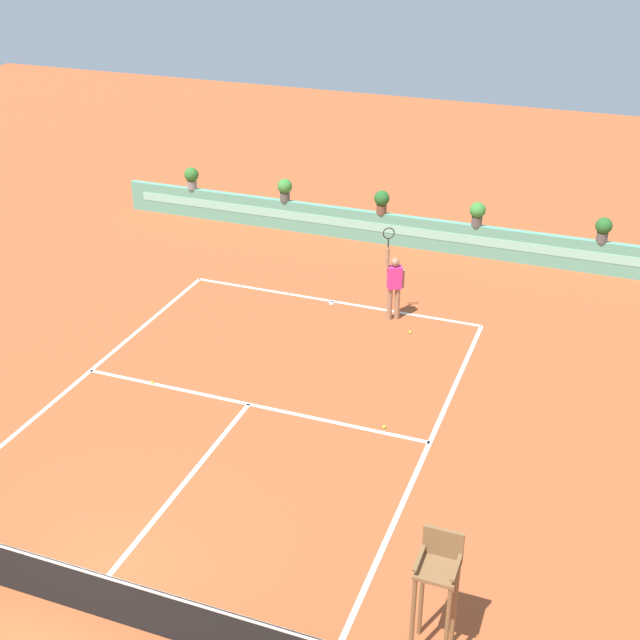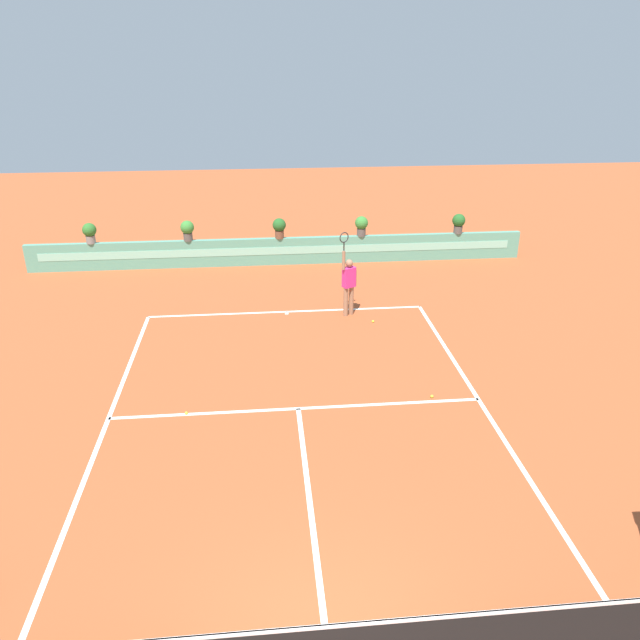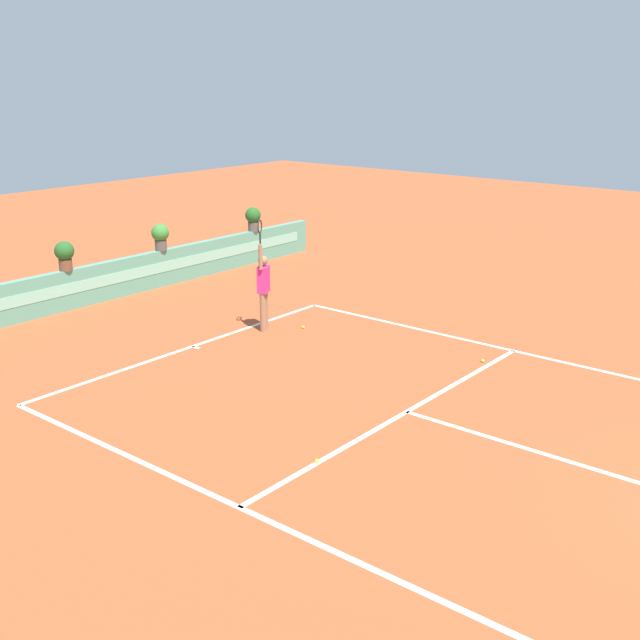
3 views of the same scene
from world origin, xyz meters
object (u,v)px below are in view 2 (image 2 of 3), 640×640
tennis_player (349,282)px  tennis_ball_by_sideline (432,396)px  potted_plant_far_right (459,222)px  potted_plant_right (361,225)px  potted_plant_left (187,229)px  tennis_ball_near_baseline (186,413)px  potted_plant_centre (279,227)px  potted_plant_far_left (90,232)px  tennis_ball_mid_court (373,321)px

tennis_player → tennis_ball_by_sideline: bearing=-75.7°
potted_plant_far_right → potted_plant_right: 3.64m
potted_plant_right → potted_plant_far_right: bearing=0.0°
potted_plant_left → potted_plant_far_right: bearing=0.0°
tennis_player → tennis_ball_near_baseline: size_ratio=38.01×
potted_plant_centre → tennis_ball_near_baseline: bearing=-103.7°
tennis_ball_by_sideline → potted_plant_far_left: size_ratio=0.09×
tennis_ball_by_sideline → potted_plant_left: size_ratio=0.09×
tennis_ball_near_baseline → potted_plant_far_right: 13.56m
tennis_ball_by_sideline → potted_plant_far_right: (3.54, 9.82, 1.38)m
tennis_ball_near_baseline → tennis_ball_by_sideline: 5.53m
tennis_ball_by_sideline → potted_plant_far_right: 10.53m
tennis_ball_mid_court → tennis_ball_near_baseline: bearing=-137.9°
tennis_ball_near_baseline → tennis_ball_mid_court: (4.92, 4.46, 0.00)m
tennis_player → tennis_ball_by_sideline: tennis_player is taller
potted_plant_far_left → potted_plant_left: size_ratio=1.00×
tennis_ball_mid_court → potted_plant_far_left: 10.77m
tennis_ball_near_baseline → potted_plant_left: 10.12m
potted_plant_centre → potted_plant_right: same height
potted_plant_far_left → tennis_ball_near_baseline: bearing=-67.1°
tennis_ball_mid_court → potted_plant_left: bearing=136.1°
tennis_ball_by_sideline → potted_plant_right: (-0.09, 9.82, 1.38)m
potted_plant_far_left → tennis_ball_by_sideline: bearing=-45.2°
tennis_ball_by_sideline → tennis_ball_mid_court: bearing=98.0°
potted_plant_far_right → potted_plant_left: (-9.90, 0.00, 0.00)m
potted_plant_left → tennis_player: bearing=-43.9°
tennis_ball_mid_court → potted_plant_centre: bearing=114.2°
tennis_ball_by_sideline → tennis_ball_near_baseline: bearing=-178.2°
tennis_ball_near_baseline → potted_plant_far_left: bearing=112.9°
tennis_player → tennis_ball_mid_court: (0.65, -0.62, -1.02)m
tennis_ball_by_sideline → potted_plant_centre: potted_plant_centre is taller
potted_plant_far_left → potted_plant_right: (9.65, 0.00, 0.00)m
tennis_player → potted_plant_centre: bearing=110.5°
tennis_ball_near_baseline → potted_plant_far_left: potted_plant_far_left is taller
potted_plant_far_right → potted_plant_centre: size_ratio=1.00×
tennis_ball_near_baseline → potted_plant_right: 11.45m
potted_plant_left → potted_plant_right: bearing=0.0°
tennis_ball_by_sideline → potted_plant_right: 9.92m
tennis_player → potted_plant_far_left: (-8.49, 4.91, 0.36)m
tennis_player → potted_plant_far_left: size_ratio=3.57×
tennis_player → potted_plant_left: size_ratio=3.57×
tennis_ball_mid_court → potted_plant_right: size_ratio=0.09×
tennis_ball_near_baseline → potted_plant_far_left: 10.93m
tennis_ball_near_baseline → tennis_ball_by_sideline: size_ratio=1.00×
potted_plant_far_right → tennis_ball_mid_court: bearing=-126.8°
potted_plant_right → potted_plant_left: bearing=180.0°
potted_plant_right → potted_plant_left: 6.26m
tennis_ball_by_sideline → potted_plant_far_right: potted_plant_far_right is taller
tennis_player → potted_plant_centre: (-1.84, 4.91, 0.36)m
potted_plant_far_right → potted_plant_left: same height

